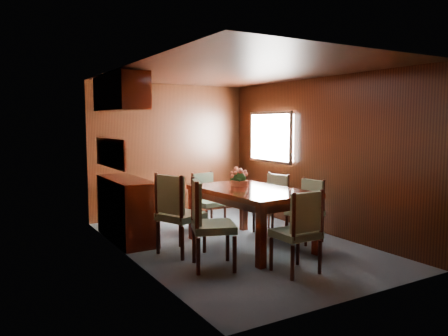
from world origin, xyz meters
TOP-DOWN VIEW (x-y plane):
  - ground at (0.00, 0.00)m, footprint 4.50×4.50m
  - room_shell at (-0.10, 0.33)m, footprint 3.06×4.52m
  - sideboard at (-1.25, 1.00)m, footprint 0.48×1.40m
  - dining_table at (0.12, -0.22)m, footprint 1.19×1.79m
  - chair_left_near at (-0.84, -0.72)m, footprint 0.63×0.64m
  - chair_left_far at (-0.93, -0.06)m, footprint 0.63×0.65m
  - chair_right_near at (0.99, -0.40)m, footprint 0.46×0.48m
  - chair_right_far at (0.88, 0.27)m, footprint 0.50×0.52m
  - chair_head at (-0.04, -1.43)m, footprint 0.46×0.44m
  - chair_foot at (0.10, 1.03)m, footprint 0.49×0.47m
  - flower_centerpiece at (0.14, 0.12)m, footprint 0.27×0.27m

SIDE VIEW (x-z plane):
  - ground at x=0.00m, z-range 0.00..0.00m
  - sideboard at x=-1.25m, z-range 0.00..0.90m
  - chair_right_near at x=0.99m, z-range 0.05..0.95m
  - chair_foot at x=0.10m, z-range 0.05..0.95m
  - chair_right_far at x=0.88m, z-range 0.05..0.97m
  - chair_head at x=-0.04m, z-range 0.05..1.02m
  - chair_left_near at x=-0.84m, z-range 0.06..1.12m
  - chair_left_far at x=-0.93m, z-range 0.06..1.13m
  - dining_table at x=0.12m, z-range 0.29..1.10m
  - flower_centerpiece at x=0.14m, z-range 0.80..1.07m
  - room_shell at x=-0.10m, z-range 0.43..2.84m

